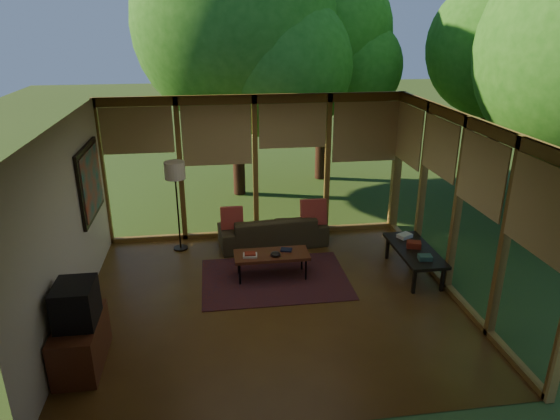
{
  "coord_description": "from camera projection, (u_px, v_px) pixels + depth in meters",
  "views": [
    {
      "loc": [
        -0.8,
        -6.44,
        3.94
      ],
      "look_at": [
        0.21,
        0.7,
        1.18
      ],
      "focal_mm": 32.0,
      "sensor_mm": 36.0,
      "label": 1
    }
  ],
  "objects": [
    {
      "name": "pillow_right",
      "position": [
        313.0,
        212.0,
        9.18
      ],
      "size": [
        0.47,
        0.25,
        0.49
      ],
      "primitive_type": "cube",
      "rotation": [
        -0.21,
        0.0,
        0.0
      ],
      "color": "maroon",
      "rests_on": "sofa"
    },
    {
      "name": "ct_book_lower",
      "position": [
        250.0,
        255.0,
        7.9
      ],
      "size": [
        0.24,
        0.19,
        0.03
      ],
      "primitive_type": "cube",
      "rotation": [
        0.0,
        0.0,
        -0.1
      ],
      "color": "beige",
      "rests_on": "coffee_table"
    },
    {
      "name": "television",
      "position": [
        76.0,
        304.0,
        5.8
      ],
      "size": [
        0.45,
        0.55,
        0.5
      ],
      "primitive_type": "cube",
      "color": "black",
      "rests_on": "media_cabinet"
    },
    {
      "name": "ceiling",
      "position": [
        272.0,
        121.0,
        6.5
      ],
      "size": [
        5.5,
        5.5,
        0.0
      ],
      "primitive_type": "plane",
      "rotation": [
        3.14,
        0.0,
        0.0
      ],
      "color": "white",
      "rests_on": "ground"
    },
    {
      "name": "tree_far",
      "position": [
        497.0,
        48.0,
        11.41
      ],
      "size": [
        3.21,
        3.21,
        4.95
      ],
      "color": "#351C13",
      "rests_on": "ground"
    },
    {
      "name": "ct_book_side",
      "position": [
        286.0,
        250.0,
        8.1
      ],
      "size": [
        0.21,
        0.18,
        0.03
      ],
      "primitive_type": "cube",
      "rotation": [
        0.0,
        0.0,
        -0.3
      ],
      "color": "black",
      "rests_on": "coffee_table"
    },
    {
      "name": "floor_lamp",
      "position": [
        175.0,
        175.0,
        8.65
      ],
      "size": [
        0.36,
        0.36,
        1.65
      ],
      "color": "black",
      "rests_on": "floor"
    },
    {
      "name": "console_book_c",
      "position": [
        405.0,
        236.0,
        8.51
      ],
      "size": [
        0.28,
        0.26,
        0.06
      ],
      "primitive_type": "cube",
      "rotation": [
        0.0,
        0.0,
        0.47
      ],
      "color": "beige",
      "rests_on": "side_console"
    },
    {
      "name": "console_book_a",
      "position": [
        425.0,
        257.0,
        7.72
      ],
      "size": [
        0.22,
        0.18,
        0.07
      ],
      "primitive_type": "cube",
      "rotation": [
        0.0,
        0.0,
        -0.15
      ],
      "color": "#305447",
      "rests_on": "side_console"
    },
    {
      "name": "media_cabinet",
      "position": [
        81.0,
        343.0,
        5.99
      ],
      "size": [
        0.5,
        1.0,
        0.6
      ],
      "primitive_type": "cube",
      "color": "#5B2A18",
      "rests_on": "floor"
    },
    {
      "name": "tree_nw",
      "position": [
        234.0,
        24.0,
        10.75
      ],
      "size": [
        4.43,
        4.43,
        6.06
      ],
      "color": "#351C13",
      "rests_on": "ground"
    },
    {
      "name": "tree_ne",
      "position": [
        323.0,
        32.0,
        12.02
      ],
      "size": [
        3.3,
        3.3,
        5.31
      ],
      "color": "#351C13",
      "rests_on": "ground"
    },
    {
      "name": "exterior_lawn",
      "position": [
        489.0,
        152.0,
        15.91
      ],
      "size": [
        40.0,
        40.0,
        0.0
      ],
      "primitive_type": "plane",
      "color": "#314D1C",
      "rests_on": "ground"
    },
    {
      "name": "rug",
      "position": [
        275.0,
        279.0,
        8.09
      ],
      "size": [
        2.34,
        1.66,
        0.01
      ],
      "primitive_type": "cube",
      "color": "maroon",
      "rests_on": "floor"
    },
    {
      "name": "floor",
      "position": [
        273.0,
        301.0,
        7.47
      ],
      "size": [
        5.5,
        5.5,
        0.0
      ],
      "primitive_type": "plane",
      "color": "brown",
      "rests_on": "ground"
    },
    {
      "name": "sofa",
      "position": [
        273.0,
        230.0,
        9.25
      ],
      "size": [
        2.03,
        0.96,
        0.57
      ],
      "primitive_type": "imported",
      "rotation": [
        0.0,
        0.0,
        3.24
      ],
      "color": "#3A321D",
      "rests_on": "floor"
    },
    {
      "name": "wall_painting",
      "position": [
        90.0,
        182.0,
        7.85
      ],
      "size": [
        0.06,
        1.35,
        1.15
      ],
      "color": "black",
      "rests_on": "wall_left"
    },
    {
      "name": "ct_bowl",
      "position": [
        276.0,
        254.0,
        7.9
      ],
      "size": [
        0.16,
        0.16,
        0.07
      ],
      "primitive_type": "ellipsoid",
      "color": "black",
      "rests_on": "coffee_table"
    },
    {
      "name": "pillow_left",
      "position": [
        232.0,
        218.0,
        9.0
      ],
      "size": [
        0.41,
        0.22,
        0.42
      ],
      "primitive_type": "cube",
      "rotation": [
        -0.21,
        0.0,
        0.0
      ],
      "color": "maroon",
      "rests_on": "sofa"
    },
    {
      "name": "console_book_b",
      "position": [
        414.0,
        245.0,
        8.13
      ],
      "size": [
        0.26,
        0.22,
        0.1
      ],
      "primitive_type": "cube",
      "rotation": [
        0.0,
        0.0,
        -0.33
      ],
      "color": "maroon",
      "rests_on": "side_console"
    },
    {
      "name": "coffee_table",
      "position": [
        272.0,
        255.0,
        8.01
      ],
      "size": [
        1.2,
        0.5,
        0.43
      ],
      "color": "#5B2A18",
      "rests_on": "floor"
    },
    {
      "name": "window_wall_right",
      "position": [
        457.0,
        207.0,
        7.34
      ],
      "size": [
        0.12,
        5.0,
        2.7
      ],
      "primitive_type": "cube",
      "color": "brown",
      "rests_on": "ground"
    },
    {
      "name": "ct_book_upper",
      "position": [
        250.0,
        254.0,
        7.89
      ],
      "size": [
        0.18,
        0.14,
        0.03
      ],
      "primitive_type": "cube",
      "rotation": [
        0.0,
        0.0,
        -0.05
      ],
      "color": "maroon",
      "rests_on": "coffee_table"
    },
    {
      "name": "side_console",
      "position": [
        414.0,
        251.0,
        8.12
      ],
      "size": [
        0.6,
        1.4,
        0.46
      ],
      "color": "black",
      "rests_on": "floor"
    },
    {
      "name": "window_wall_back",
      "position": [
        255.0,
        168.0,
        9.29
      ],
      "size": [
        5.5,
        0.12,
        2.7
      ],
      "primitive_type": "cube",
      "color": "brown",
      "rests_on": "ground"
    },
    {
      "name": "wall_left",
      "position": [
        67.0,
        228.0,
        6.62
      ],
      "size": [
        0.04,
        5.0,
        2.7
      ],
      "primitive_type": "cube",
      "color": "beige",
      "rests_on": "ground"
    },
    {
      "name": "wall_front",
      "position": [
        305.0,
        315.0,
        4.67
      ],
      "size": [
        5.5,
        0.04,
        2.7
      ],
      "primitive_type": "cube",
      "color": "beige",
      "rests_on": "ground"
    }
  ]
}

